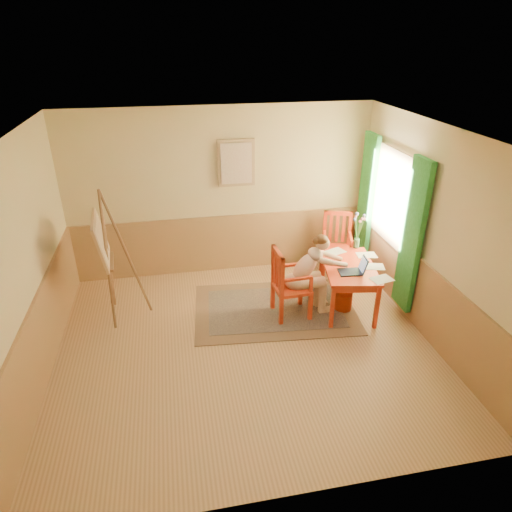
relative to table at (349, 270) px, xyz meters
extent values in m
cube|color=tan|center=(-1.66, -0.64, -0.64)|extent=(5.00, 4.50, 0.02)
cube|color=white|center=(-1.66, -0.64, 2.18)|extent=(5.00, 4.50, 0.02)
cube|color=#DEC487|center=(-1.66, 1.62, 0.77)|extent=(5.00, 0.02, 2.80)
cube|color=#DEC487|center=(-1.66, -2.90, 0.77)|extent=(5.00, 0.02, 2.80)
cube|color=#DEC487|center=(-4.17, -0.64, 0.77)|extent=(0.02, 4.50, 2.80)
cube|color=#DEC487|center=(0.85, -0.64, 0.77)|extent=(0.02, 4.50, 2.80)
cube|color=#AE8253|center=(-1.66, 1.59, -0.13)|extent=(5.00, 0.04, 1.00)
cube|color=#AE8253|center=(-4.14, -0.64, -0.13)|extent=(0.04, 4.50, 1.00)
cube|color=#AE8253|center=(0.82, -0.64, -0.13)|extent=(0.04, 4.50, 1.00)
cube|color=white|center=(0.81, 0.46, 0.92)|extent=(0.02, 1.00, 1.30)
cube|color=tan|center=(0.79, 0.46, 0.92)|extent=(0.03, 1.12, 1.42)
cube|color=green|center=(0.74, -0.32, 0.62)|extent=(0.08, 0.45, 2.20)
cube|color=green|center=(0.74, 1.24, 0.62)|extent=(0.08, 0.45, 2.20)
cube|color=tan|center=(-1.41, 1.57, 1.27)|extent=(0.60, 0.04, 0.76)
cube|color=beige|center=(-1.41, 1.54, 1.27)|extent=(0.50, 0.02, 0.66)
cube|color=#8C7251|center=(-1.08, 0.14, -0.62)|extent=(2.54, 1.81, 0.01)
cube|color=black|center=(-1.08, 0.14, -0.62)|extent=(2.10, 1.38, 0.01)
cube|color=red|center=(0.00, 0.00, 0.07)|extent=(0.92, 1.31, 0.04)
cube|color=red|center=(0.00, 0.00, 0.00)|extent=(0.81, 1.19, 0.10)
cube|color=red|center=(-0.41, -0.49, -0.29)|extent=(0.06, 0.06, 0.68)
cube|color=red|center=(0.21, -0.60, -0.29)|extent=(0.06, 0.06, 0.68)
cube|color=red|center=(-0.21, 0.60, -0.29)|extent=(0.06, 0.06, 0.68)
cube|color=red|center=(0.41, 0.49, -0.29)|extent=(0.06, 0.06, 0.68)
cube|color=red|center=(-0.88, -0.05, -0.17)|extent=(0.52, 0.50, 0.05)
cube|color=red|center=(-1.08, -0.27, -0.41)|extent=(0.06, 0.06, 0.44)
cube|color=red|center=(-0.64, -0.24, -0.41)|extent=(0.06, 0.06, 0.44)
cube|color=red|center=(-1.11, 0.15, -0.41)|extent=(0.06, 0.06, 0.44)
cube|color=red|center=(-0.67, 0.17, -0.41)|extent=(0.06, 0.06, 0.44)
cube|color=red|center=(-1.08, -0.27, 0.15)|extent=(0.06, 0.06, 0.59)
cube|color=red|center=(-1.11, 0.15, 0.15)|extent=(0.06, 0.06, 0.59)
cube|color=red|center=(-1.10, -0.06, 0.41)|extent=(0.08, 0.48, 0.06)
cube|color=red|center=(-1.09, -0.17, 0.13)|extent=(0.04, 0.05, 0.48)
cube|color=red|center=(-1.10, -0.06, 0.13)|extent=(0.04, 0.05, 0.48)
cube|color=red|center=(-1.10, 0.04, 0.13)|extent=(0.04, 0.05, 0.48)
cube|color=red|center=(-0.86, -0.26, 0.09)|extent=(0.44, 0.07, 0.04)
cube|color=red|center=(-0.65, -0.24, -0.03)|extent=(0.05, 0.05, 0.24)
cube|color=red|center=(-0.89, 0.16, 0.09)|extent=(0.44, 0.07, 0.04)
cube|color=red|center=(-0.68, 0.17, -0.03)|extent=(0.05, 0.05, 0.24)
cube|color=red|center=(0.19, 1.00, -0.17)|extent=(0.60, 0.61, 0.05)
cube|color=red|center=(0.05, 1.27, -0.41)|extent=(0.07, 0.07, 0.44)
cube|color=red|center=(-0.07, 0.85, -0.41)|extent=(0.07, 0.07, 0.44)
cube|color=red|center=(0.46, 1.15, -0.41)|extent=(0.07, 0.07, 0.44)
cube|color=red|center=(0.33, 0.73, -0.41)|extent=(0.07, 0.07, 0.44)
cube|color=red|center=(0.05, 1.27, 0.16)|extent=(0.07, 0.07, 0.60)
cube|color=red|center=(0.46, 1.15, 0.16)|extent=(0.07, 0.07, 0.60)
cube|color=red|center=(0.26, 1.21, 0.42)|extent=(0.47, 0.19, 0.07)
cube|color=red|center=(0.15, 1.25, 0.14)|extent=(0.06, 0.05, 0.49)
cube|color=red|center=(0.26, 1.21, 0.14)|extent=(0.06, 0.05, 0.49)
cube|color=red|center=(0.36, 1.18, 0.14)|extent=(0.06, 0.05, 0.49)
cube|color=red|center=(-0.01, 1.06, 0.10)|extent=(0.17, 0.44, 0.04)
cube|color=red|center=(-0.07, 0.86, -0.02)|extent=(0.05, 0.05, 0.24)
cube|color=red|center=(0.40, 0.94, 0.10)|extent=(0.17, 0.44, 0.04)
cube|color=red|center=(0.34, 0.74, -0.02)|extent=(0.05, 0.05, 0.24)
ellipsoid|color=beige|center=(-0.83, -0.03, -0.08)|extent=(0.30, 0.37, 0.22)
cylinder|color=beige|center=(-0.62, -0.11, -0.09)|extent=(0.44, 0.18, 0.16)
cylinder|color=beige|center=(-0.63, 0.07, -0.09)|extent=(0.44, 0.18, 0.16)
cylinder|color=beige|center=(-0.41, -0.09, -0.35)|extent=(0.12, 0.12, 0.50)
cylinder|color=beige|center=(-0.42, 0.08, -0.35)|extent=(0.12, 0.12, 0.50)
cube|color=beige|center=(-0.35, -0.09, -0.59)|extent=(0.21, 0.10, 0.07)
cube|color=beige|center=(-0.36, 0.09, -0.59)|extent=(0.21, 0.10, 0.07)
ellipsoid|color=beige|center=(-0.69, -0.02, 0.14)|extent=(0.49, 0.31, 0.52)
ellipsoid|color=beige|center=(-0.54, -0.01, 0.33)|extent=(0.22, 0.31, 0.18)
sphere|color=beige|center=(-0.44, -0.01, 0.49)|extent=(0.21, 0.21, 0.20)
ellipsoid|color=#583218|center=(-0.46, -0.01, 0.54)|extent=(0.20, 0.21, 0.14)
sphere|color=#583218|center=(-0.53, -0.01, 0.53)|extent=(0.11, 0.11, 0.10)
cylinder|color=beige|center=(-0.44, -0.15, 0.27)|extent=(0.22, 0.10, 0.15)
cylinder|color=beige|center=(-0.22, -0.12, 0.19)|extent=(0.30, 0.16, 0.17)
sphere|color=beige|center=(-0.34, -0.16, 0.24)|extent=(0.09, 0.09, 0.09)
sphere|color=beige|center=(-0.09, -0.08, 0.14)|extent=(0.08, 0.08, 0.07)
cylinder|color=beige|center=(-0.45, 0.14, 0.27)|extent=(0.23, 0.12, 0.15)
cylinder|color=beige|center=(-0.23, 0.13, 0.19)|extent=(0.30, 0.12, 0.17)
sphere|color=beige|center=(-0.36, 0.15, 0.24)|extent=(0.09, 0.09, 0.09)
sphere|color=beige|center=(-0.10, 0.11, 0.14)|extent=(0.08, 0.08, 0.07)
cube|color=#1E2338|center=(-0.08, -0.22, 0.10)|extent=(0.34, 0.26, 0.02)
cube|color=#2D3342|center=(-0.08, -0.22, 0.10)|extent=(0.29, 0.20, 0.00)
cube|color=#1E2338|center=(0.11, -0.24, 0.21)|extent=(0.09, 0.23, 0.21)
cube|color=#99BFF2|center=(0.10, -0.24, 0.21)|extent=(0.07, 0.19, 0.17)
cube|color=white|center=(0.28, -0.49, 0.09)|extent=(0.34, 0.27, 0.00)
cube|color=white|center=(0.38, 0.25, 0.09)|extent=(0.32, 0.25, 0.00)
cube|color=white|center=(-0.05, 0.46, 0.09)|extent=(0.35, 0.30, 0.00)
cube|color=white|center=(0.33, -0.12, 0.09)|extent=(0.34, 0.28, 0.00)
cylinder|color=#3F724C|center=(0.33, 0.55, 0.16)|extent=(0.12, 0.12, 0.15)
cylinder|color=#3F7233|center=(0.34, 0.61, 0.42)|extent=(0.02, 0.13, 0.39)
sphere|color=#728CD8|center=(0.34, 0.67, 0.61)|extent=(0.08, 0.08, 0.06)
cylinder|color=#3F7233|center=(0.29, 0.53, 0.43)|extent=(0.09, 0.05, 0.41)
sphere|color=pink|center=(0.25, 0.51, 0.63)|extent=(0.06, 0.06, 0.04)
cylinder|color=#3F7233|center=(0.35, 0.56, 0.37)|extent=(0.04, 0.03, 0.31)
sphere|color=pink|center=(0.36, 0.57, 0.52)|extent=(0.07, 0.07, 0.05)
cylinder|color=#3F7233|center=(0.28, 0.52, 0.41)|extent=(0.11, 0.08, 0.39)
sphere|color=#728CD8|center=(0.23, 0.48, 0.60)|extent=(0.07, 0.07, 0.05)
cylinder|color=#3F7233|center=(0.38, 0.56, 0.39)|extent=(0.11, 0.04, 0.34)
sphere|color=pink|center=(0.43, 0.58, 0.56)|extent=(0.07, 0.07, 0.05)
cylinder|color=#3F7233|center=(0.36, 0.56, 0.39)|extent=(0.06, 0.02, 0.35)
sphere|color=pink|center=(0.38, 0.56, 0.57)|extent=(0.06, 0.06, 0.05)
cylinder|color=#3F7233|center=(0.38, 0.57, 0.41)|extent=(0.11, 0.05, 0.39)
sphere|color=#728CD8|center=(0.43, 0.59, 0.61)|extent=(0.06, 0.06, 0.05)
cylinder|color=#9F2909|center=(-0.06, -0.06, -0.49)|extent=(0.36, 0.36, 0.28)
cylinder|color=brown|center=(-3.41, 0.27, 0.35)|extent=(0.06, 0.36, 1.96)
cylinder|color=brown|center=(-3.44, 0.58, 0.35)|extent=(0.13, 0.36, 1.96)
cylinder|color=brown|center=(-3.16, 0.45, 0.35)|extent=(0.51, 0.08, 1.96)
cylinder|color=brown|center=(-3.45, 0.42, 0.27)|extent=(0.08, 0.55, 0.03)
cube|color=brown|center=(-3.39, 0.43, 0.27)|extent=(0.12, 0.60, 0.03)
cube|color=tan|center=(-3.47, 0.42, 0.61)|extent=(0.23, 0.88, 0.65)
cube|color=beige|center=(-3.45, 0.42, 0.61)|extent=(0.18, 0.79, 0.56)
camera|label=1|loc=(-2.46, -5.47, 3.17)|focal=31.63mm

